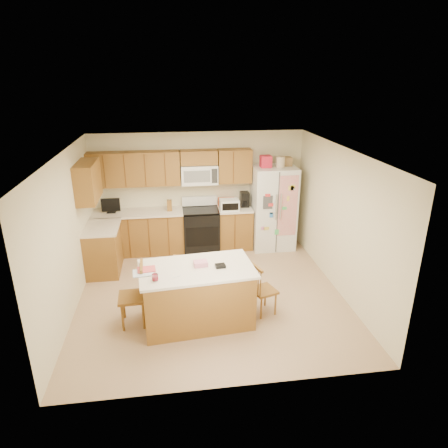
{
  "coord_description": "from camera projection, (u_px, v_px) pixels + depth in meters",
  "views": [
    {
      "loc": [
        -0.62,
        -6.09,
        3.64
      ],
      "look_at": [
        0.28,
        0.35,
        1.16
      ],
      "focal_mm": 32.0,
      "sensor_mm": 36.0,
      "label": 1
    }
  ],
  "objects": [
    {
      "name": "refrigerator",
      "position": [
        273.0,
        207.0,
        8.63
      ],
      "size": [
        0.9,
        0.79,
        2.04
      ],
      "color": "white",
      "rests_on": "ground"
    },
    {
      "name": "room_shell",
      "position": [
        210.0,
        217.0,
        6.5
      ],
      "size": [
        4.6,
        4.6,
        2.52
      ],
      "color": "beige",
      "rests_on": "ground"
    },
    {
      "name": "ground",
      "position": [
        211.0,
        294.0,
        7.02
      ],
      "size": [
        4.5,
        4.5,
        0.0
      ],
      "primitive_type": "plane",
      "color": "tan",
      "rests_on": "ground"
    },
    {
      "name": "stove",
      "position": [
        201.0,
        229.0,
        8.64
      ],
      "size": [
        0.76,
        0.65,
        1.13
      ],
      "color": "black",
      "rests_on": "ground"
    },
    {
      "name": "island",
      "position": [
        197.0,
        295.0,
        6.08
      ],
      "size": [
        1.82,
        1.14,
        1.02
      ],
      "color": "brown",
      "rests_on": "ground"
    },
    {
      "name": "windsor_chair_left",
      "position": [
        134.0,
        296.0,
        6.03
      ],
      "size": [
        0.43,
        0.45,
        1.0
      ],
      "color": "brown",
      "rests_on": "ground"
    },
    {
      "name": "windsor_chair_right",
      "position": [
        263.0,
        290.0,
        6.32
      ],
      "size": [
        0.46,
        0.47,
        0.86
      ],
      "color": "brown",
      "rests_on": "ground"
    },
    {
      "name": "windsor_chair_back",
      "position": [
        188.0,
        278.0,
        6.65
      ],
      "size": [
        0.48,
        0.47,
        0.9
      ],
      "color": "brown",
      "rests_on": "ground"
    },
    {
      "name": "cabinetry",
      "position": [
        154.0,
        214.0,
        8.22
      ],
      "size": [
        3.36,
        1.56,
        2.15
      ],
      "color": "brown",
      "rests_on": "ground"
    }
  ]
}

